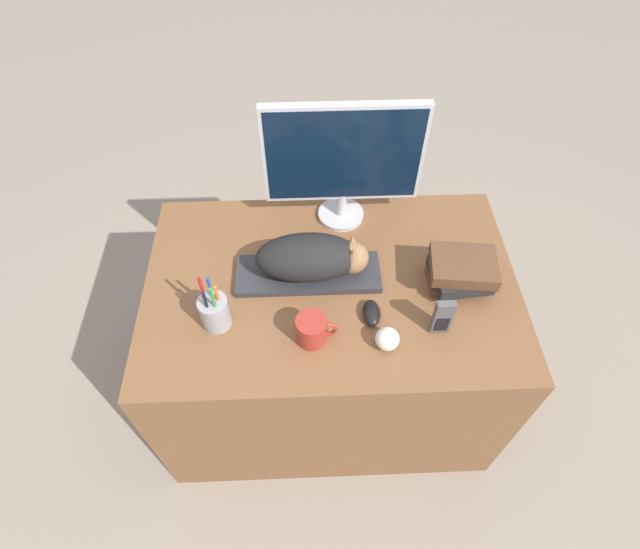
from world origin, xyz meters
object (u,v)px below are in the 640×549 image
at_px(baseball, 387,339).
at_px(phone, 442,317).
at_px(keyboard, 308,274).
at_px(pen_cup, 215,312).
at_px(computer_mouse, 372,313).
at_px(monitor, 343,159).
at_px(book_stack, 461,271).
at_px(coffee_mug, 312,330).
at_px(cat, 314,257).

relative_size(baseball, phone, 0.51).
xyz_separation_m(keyboard, pen_cup, (-0.27, -0.17, 0.05)).
distance_m(pen_cup, baseball, 0.50).
bearing_deg(computer_mouse, monitor, 98.55).
distance_m(keyboard, book_stack, 0.47).
height_order(coffee_mug, pen_cup, pen_cup).
distance_m(keyboard, baseball, 0.34).
relative_size(monitor, computer_mouse, 5.46).
height_order(keyboard, cat, cat).
xyz_separation_m(monitor, pen_cup, (-0.40, -0.43, -0.20)).
bearing_deg(coffee_mug, cat, 86.95).
xyz_separation_m(cat, monitor, (0.10, 0.27, 0.16)).
bearing_deg(baseball, coffee_mug, 171.38).
height_order(coffee_mug, phone, phone).
relative_size(pen_cup, baseball, 3.06).
distance_m(cat, phone, 0.42).
relative_size(baseball, book_stack, 0.33).
relative_size(monitor, pen_cup, 2.38).
height_order(phone, book_stack, phone).
bearing_deg(coffee_mug, monitor, 76.92).
distance_m(phone, book_stack, 0.19).
height_order(baseball, phone, phone).
bearing_deg(computer_mouse, phone, -16.26).
xyz_separation_m(pen_cup, book_stack, (0.74, 0.12, 0.00)).
relative_size(coffee_mug, phone, 0.89).
distance_m(monitor, book_stack, 0.51).
distance_m(cat, baseball, 0.34).
bearing_deg(monitor, computer_mouse, -81.45).
distance_m(coffee_mug, pen_cup, 0.29).
xyz_separation_m(baseball, book_stack, (0.25, 0.22, 0.03)).
distance_m(keyboard, coffee_mug, 0.23).
bearing_deg(keyboard, phone, -29.84).
xyz_separation_m(computer_mouse, baseball, (0.03, -0.10, 0.02)).
distance_m(keyboard, pen_cup, 0.32).
bearing_deg(pen_cup, coffee_mug, -12.94).
bearing_deg(book_stack, monitor, 138.09).
relative_size(cat, monitor, 0.69).
bearing_deg(computer_mouse, pen_cup, -179.44).
xyz_separation_m(monitor, computer_mouse, (0.06, -0.43, -0.24)).
bearing_deg(pen_cup, keyboard, 31.07).
bearing_deg(coffee_mug, phone, 1.96).
height_order(computer_mouse, baseball, baseball).
bearing_deg(phone, pen_cup, 175.46).
distance_m(monitor, phone, 0.58).
bearing_deg(coffee_mug, baseball, -8.62).
relative_size(phone, book_stack, 0.64).
bearing_deg(baseball, pen_cup, 168.90).
distance_m(computer_mouse, phone, 0.21).
distance_m(keyboard, monitor, 0.38).
height_order(monitor, pen_cup, monitor).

